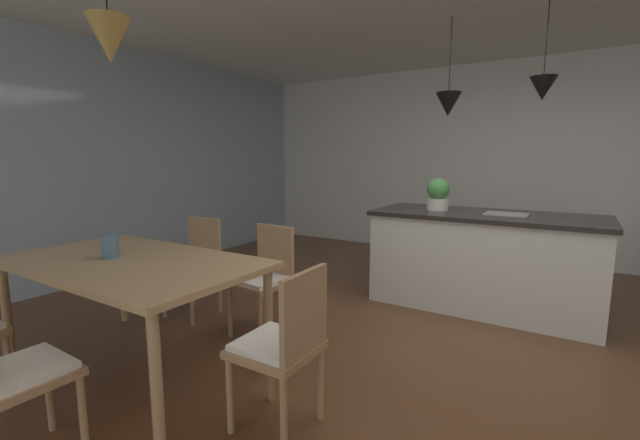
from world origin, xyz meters
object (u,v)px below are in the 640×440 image
(kitchen_island, at_px, (483,259))
(vase_on_dining_table, at_px, (110,246))
(chair_near_right, at_px, (7,372))
(potted_plant_on_island, at_px, (438,194))
(chair_far_left, at_px, (195,263))
(chair_far_right, at_px, (264,276))
(dining_table, at_px, (131,269))
(chair_kitchen_end, at_px, (284,343))

(kitchen_island, relative_size, vase_on_dining_table, 12.58)
(chair_near_right, bearing_deg, potted_plant_on_island, 74.72)
(chair_far_left, relative_size, potted_plant_on_island, 2.77)
(chair_far_left, xyz_separation_m, chair_far_right, (0.81, -0.00, 0.00))
(potted_plant_on_island, bearing_deg, kitchen_island, 0.00)
(kitchen_island, bearing_deg, potted_plant_on_island, 180.00)
(chair_near_right, distance_m, potted_plant_on_island, 3.51)
(potted_plant_on_island, bearing_deg, vase_on_dining_table, -120.30)
(chair_far_right, height_order, potted_plant_on_island, potted_plant_on_island)
(dining_table, xyz_separation_m, chair_far_right, (0.41, 0.88, -0.21))
(chair_far_right, bearing_deg, chair_near_right, -90.19)
(kitchen_island, bearing_deg, chair_kitchen_end, -101.55)
(chair_far_left, bearing_deg, chair_far_right, -0.01)
(kitchen_island, xyz_separation_m, vase_on_dining_table, (-1.91, -2.50, 0.36))
(dining_table, relative_size, chair_near_right, 2.05)
(chair_near_right, xyz_separation_m, vase_on_dining_table, (-0.55, 0.84, 0.35))
(chair_kitchen_end, bearing_deg, kitchen_island, 78.45)
(kitchen_island, bearing_deg, chair_far_right, -130.70)
(chair_far_right, distance_m, kitchen_island, 2.08)
(chair_far_right, height_order, kitchen_island, kitchen_island)
(chair_near_right, bearing_deg, dining_table, 114.44)
(chair_near_right, height_order, kitchen_island, kitchen_island)
(dining_table, distance_m, chair_kitchen_end, 1.28)
(dining_table, bearing_deg, chair_kitchen_end, 0.04)
(kitchen_island, bearing_deg, chair_near_right, -112.23)
(chair_kitchen_end, distance_m, vase_on_dining_table, 1.45)
(dining_table, distance_m, vase_on_dining_table, 0.21)
(kitchen_island, bearing_deg, vase_on_dining_table, -127.42)
(chair_far_left, bearing_deg, vase_on_dining_table, -74.62)
(chair_far_left, height_order, potted_plant_on_island, potted_plant_on_island)
(chair_far_left, bearing_deg, potted_plant_on_island, 42.63)
(chair_kitchen_end, distance_m, potted_plant_on_island, 2.52)
(chair_near_right, bearing_deg, kitchen_island, 67.77)
(chair_far_left, relative_size, kitchen_island, 0.43)
(dining_table, height_order, chair_far_left, chair_far_left)
(chair_far_right, bearing_deg, potted_plant_on_island, 60.15)
(dining_table, bearing_deg, potted_plant_on_island, 61.92)
(dining_table, relative_size, chair_far_left, 2.05)
(kitchen_island, height_order, vase_on_dining_table, kitchen_island)
(chair_far_right, xyz_separation_m, kitchen_island, (1.36, 1.58, -0.01))
(chair_far_left, distance_m, kitchen_island, 2.68)
(chair_far_right, bearing_deg, chair_kitchen_end, -45.74)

